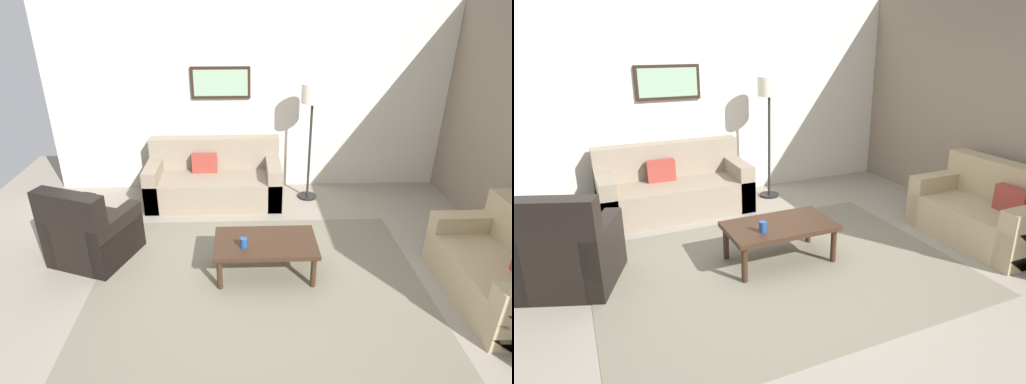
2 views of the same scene
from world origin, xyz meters
TOP-DOWN VIEW (x-y plane):
  - ground_plane at (0.00, 0.00)m, footprint 8.00×8.00m
  - rear_partition at (0.00, 2.60)m, footprint 6.00×0.12m
  - area_rug at (0.00, 0.00)m, footprint 3.52×2.69m
  - couch_main at (-0.56, 2.10)m, footprint 1.92×0.90m
  - couch_loveseat at (2.47, -0.31)m, footprint 0.85×1.47m
  - armchair_leather at (-1.90, 0.52)m, footprint 1.03×1.03m
  - coffee_table at (0.08, 0.19)m, footprint 1.10×0.64m
  - cup at (-0.15, 0.08)m, footprint 0.07×0.07m
  - lamp_standing at (0.83, 2.06)m, footprint 0.32×0.32m
  - framed_artwork at (-0.45, 2.51)m, footprint 0.86×0.04m

SIDE VIEW (x-z plane):
  - ground_plane at x=0.00m, z-range 0.00..0.00m
  - area_rug at x=0.00m, z-range 0.00..0.01m
  - couch_main at x=-0.56m, z-range -0.14..0.74m
  - couch_loveseat at x=2.47m, z-range -0.14..0.74m
  - armchair_leather at x=-1.90m, z-range -0.17..0.78m
  - coffee_table at x=0.08m, z-range 0.15..0.56m
  - cup at x=-0.15m, z-range 0.41..0.52m
  - rear_partition at x=0.00m, z-range 0.00..2.80m
  - lamp_standing at x=0.83m, z-range 0.55..2.26m
  - framed_artwork at x=-0.45m, z-range 1.42..1.87m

